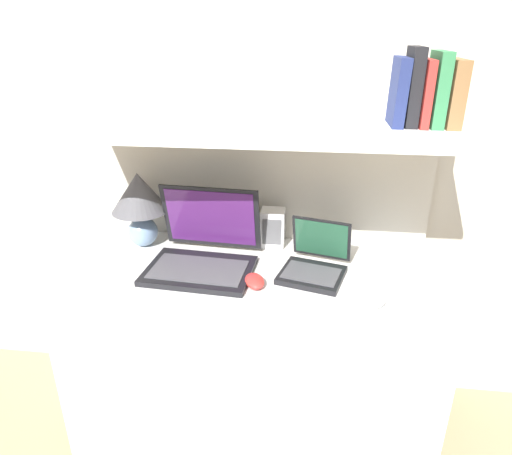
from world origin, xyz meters
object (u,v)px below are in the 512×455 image
Objects in this scene: router_box at (273,228)px; book_brown at (453,93)px; book_black at (412,87)px; book_navy at (398,92)px; laptop_small at (315,263)px; book_green at (437,89)px; book_red at (424,93)px; laptop_large at (203,252)px; computer_mouse at (255,281)px; second_mouse at (376,300)px; table_lamp at (140,199)px.

book_brown reaches higher than router_box.
book_navy is (-0.04, 0.00, -0.01)m from book_black.
laptop_small is at bearing -171.93° from book_brown.
book_green reaches higher than book_red.
book_black is at bearing 180.00° from book_red.
book_green is 0.95× the size of book_black.
book_green is (0.74, 0.05, 0.58)m from laptop_large.
computer_mouse and second_mouse have the same top height.
table_lamp is at bearing 174.16° from book_navy.
laptop_large is 2.63× the size of router_box.
computer_mouse is 0.84m from book_green.
book_red reaches higher than laptop_small.
table_lamp is 1.05m from book_black.
book_green is at bearing 3.96° from laptop_large.
second_mouse is 0.65m from book_navy.
book_brown reaches higher than laptop_large.
router_box is 0.65× the size of book_black.
router_box is 0.77m from book_green.
laptop_small is 2.68× the size of second_mouse.
book_navy is (0.39, -0.16, 0.55)m from router_box.
book_red is at bearing 180.00° from book_brown.
book_black reaches higher than computer_mouse.
laptop_large is at bearing -138.34° from router_box.
book_green is (1.02, -0.09, 0.44)m from table_lamp.
book_black is at bearing 19.64° from computer_mouse.
book_black reaches higher than router_box.
computer_mouse is 0.58× the size of book_red.
book_black is (0.47, 0.17, 0.62)m from computer_mouse.
table_lamp is 1.15m from book_brown.
computer_mouse is (-0.20, -0.11, -0.02)m from laptop_small.
book_navy is at bearing 180.00° from book_black.
book_green is (0.14, 0.24, 0.61)m from second_mouse.
laptop_small is 1.87× the size of router_box.
laptop_small is 0.66m from book_red.
book_brown is 0.90× the size of book_green.
book_navy is at bearing -5.84° from table_lamp.
book_red reaches higher than second_mouse.
laptop_small is at bearing -51.49° from router_box.
book_green reaches higher than table_lamp.
laptop_small is 0.69m from book_green.
book_brown is at bearing -4.96° from table_lamp.
laptop_small is at bearing -170.84° from book_green.
book_green reaches higher than computer_mouse.
router_box is at bearing 132.84° from second_mouse.
laptop_large is at bearing 179.52° from laptop_small.
laptop_small is at bearing -166.34° from book_navy.
table_lamp is 0.72m from laptop_small.
book_brown is at bearing 0.00° from book_black.
book_navy reaches higher than book_red.
computer_mouse is at bearing 170.11° from second_mouse.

